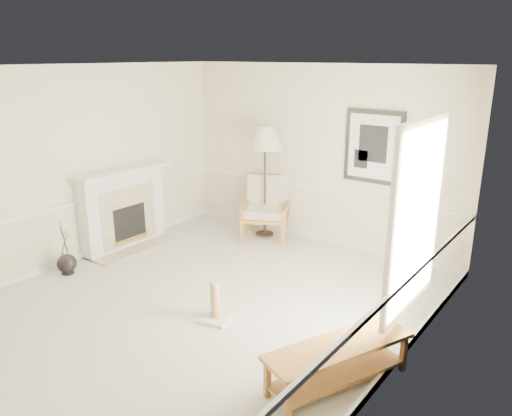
{
  "coord_description": "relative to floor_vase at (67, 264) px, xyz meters",
  "views": [
    {
      "loc": [
        3.97,
        -4.26,
        3.03
      ],
      "look_at": [
        0.26,
        0.7,
        1.11
      ],
      "focal_mm": 35.0,
      "sensor_mm": 36.0,
      "label": 1
    }
  ],
  "objects": [
    {
      "name": "ground",
      "position": [
        2.15,
        0.61,
        -0.15
      ],
      "size": [
        5.5,
        5.5,
        0.0
      ],
      "primitive_type": "plane",
      "color": "silver",
      "rests_on": "ground"
    },
    {
      "name": "room",
      "position": [
        2.29,
        0.69,
        1.72
      ],
      "size": [
        5.04,
        5.54,
        2.92
      ],
      "color": "beige",
      "rests_on": "ground"
    },
    {
      "name": "fireplace",
      "position": [
        -0.19,
        1.21,
        0.49
      ],
      "size": [
        0.64,
        1.64,
        1.31
      ],
      "color": "white",
      "rests_on": "ground"
    },
    {
      "name": "floor_vase",
      "position": [
        0.0,
        0.0,
        0.0
      ],
      "size": [
        0.28,
        0.28,
        0.81
      ],
      "rotation": [
        0.0,
        0.0,
        -0.23
      ],
      "color": "black",
      "rests_on": "ground"
    },
    {
      "name": "armchair",
      "position": [
        1.35,
        3.03,
        0.41
      ],
      "size": [
        1.08,
        1.1,
        1.04
      ],
      "rotation": [
        0.0,
        0.0,
        0.49
      ],
      "color": "olive",
      "rests_on": "ground"
    },
    {
      "name": "floor_lamp",
      "position": [
        1.33,
        3.01,
        1.51
      ],
      "size": [
        0.71,
        0.71,
        1.9
      ],
      "rotation": [
        0.0,
        0.0,
        0.22
      ],
      "color": "black",
      "rests_on": "ground"
    },
    {
      "name": "bench",
      "position": [
        4.3,
        0.09,
        0.14
      ],
      "size": [
        1.0,
        1.56,
        0.43
      ],
      "rotation": [
        0.0,
        0.0,
        -0.4
      ],
      "color": "olive",
      "rests_on": "ground"
    },
    {
      "name": "scratching_post",
      "position": [
        2.57,
        0.29,
        0.01
      ],
      "size": [
        0.43,
        0.43,
        0.5
      ],
      "rotation": [
        0.0,
        0.0,
        0.26
      ],
      "color": "beige",
      "rests_on": "ground"
    }
  ]
}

